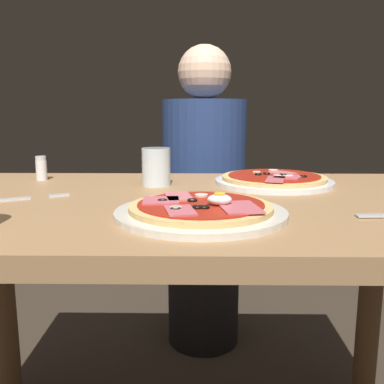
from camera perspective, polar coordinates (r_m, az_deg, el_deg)
The scene contains 7 objects.
dining_table at distance 0.98m, azimuth -1.45°, elevation -7.68°, with size 1.26×0.77×0.75m.
pizza_foreground at distance 0.79m, azimuth 1.17°, elevation -2.42°, with size 0.31×0.31×0.05m.
pizza_across_left at distance 1.15m, azimuth 10.79°, elevation 1.58°, with size 0.31×0.31×0.03m.
water_glass_far at distance 1.11m, azimuth -4.76°, elevation 2.99°, with size 0.07×0.07×0.10m.
fork at distance 1.01m, azimuth -21.04°, elevation -0.76°, with size 0.15×0.09×0.00m.
salt_shaker at distance 1.27m, azimuth -19.29°, elevation 2.97°, with size 0.03×0.03×0.07m.
diner_person at distance 1.70m, azimuth 1.58°, elevation -2.14°, with size 0.32×0.32×1.18m.
Camera 1 is at (0.04, -0.93, 0.94)m, focal length 40.35 mm.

